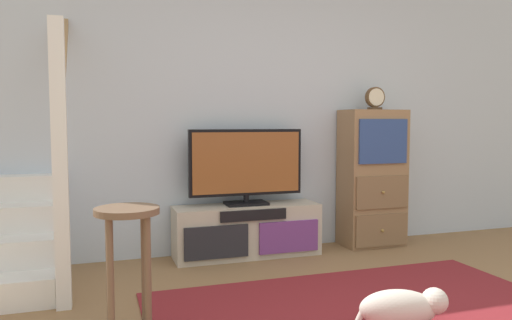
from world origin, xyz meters
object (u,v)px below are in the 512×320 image
at_px(bar_stool_near, 128,242).
at_px(dog, 403,308).
at_px(side_cabinet, 372,178).
at_px(desk_clock, 375,98).
at_px(media_console, 247,231).
at_px(television, 246,165).

relative_size(bar_stool_near, dog, 1.36).
height_order(side_cabinet, desk_clock, desk_clock).
bearing_deg(desk_clock, side_cabinet, 105.03).
height_order(media_console, television, television).
distance_m(desk_clock, dog, 2.29).
relative_size(television, side_cabinet, 0.78).
xyz_separation_m(television, dog, (0.40, -1.74, -0.68)).
distance_m(side_cabinet, dog, 1.99).
xyz_separation_m(media_console, bar_stool_near, (-1.09, -1.38, 0.31)).
bearing_deg(media_console, television, 90.00).
xyz_separation_m(desk_clock, bar_stool_near, (-2.34, -1.38, -0.86)).
height_order(television, dog, television).
height_order(bar_stool_near, dog, bar_stool_near).
bearing_deg(desk_clock, media_console, 179.78).
relative_size(side_cabinet, dog, 2.43).
xyz_separation_m(media_console, television, (0.00, 0.02, 0.58)).
xyz_separation_m(side_cabinet, dog, (-0.85, -1.72, -0.52)).
bearing_deg(side_cabinet, television, 179.37).
distance_m(side_cabinet, desk_clock, 0.75).
height_order(side_cabinet, dog, side_cabinet).
height_order(media_console, bar_stool_near, bar_stool_near).
relative_size(media_console, television, 1.26).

